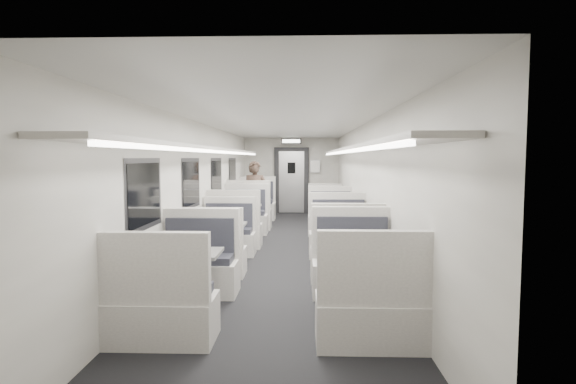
# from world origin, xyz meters

# --- Properties ---
(room) EXTENTS (3.24, 12.24, 2.64)m
(room) POSITION_xyz_m (0.00, 0.00, 1.20)
(room) COLOR black
(room) RESTS_ON ground
(booth_left_a) EXTENTS (1.13, 2.29, 1.23)m
(booth_left_a) POSITION_xyz_m (-1.00, 3.56, 0.41)
(booth_left_a) COLOR #AAA59F
(booth_left_a) RESTS_ON room
(booth_left_b) EXTENTS (1.07, 2.16, 1.16)m
(booth_left_b) POSITION_xyz_m (-1.00, 1.22, 0.39)
(booth_left_b) COLOR #AAA59F
(booth_left_b) RESTS_ON room
(booth_left_c) EXTENTS (0.97, 1.96, 1.05)m
(booth_left_c) POSITION_xyz_m (-1.00, -1.02, 0.35)
(booth_left_c) COLOR #AAA59F
(booth_left_c) RESTS_ON room
(booth_left_d) EXTENTS (1.02, 2.06, 1.10)m
(booth_left_d) POSITION_xyz_m (-1.00, -3.42, 0.37)
(booth_left_d) COLOR #AAA59F
(booth_left_d) RESTS_ON room
(booth_right_a) EXTENTS (0.96, 1.95, 1.04)m
(booth_right_a) POSITION_xyz_m (1.00, 3.52, 0.35)
(booth_right_a) COLOR #AAA59F
(booth_right_a) RESTS_ON room
(booth_right_b) EXTENTS (1.03, 2.09, 1.12)m
(booth_right_b) POSITION_xyz_m (1.00, 1.15, 0.37)
(booth_right_b) COLOR #AAA59F
(booth_right_b) RESTS_ON room
(booth_right_c) EXTENTS (1.05, 2.14, 1.14)m
(booth_right_c) POSITION_xyz_m (1.00, -1.15, 0.38)
(booth_right_c) COLOR #AAA59F
(booth_right_c) RESTS_ON room
(booth_right_d) EXTENTS (1.04, 2.11, 1.13)m
(booth_right_d) POSITION_xyz_m (1.00, -3.41, 0.38)
(booth_right_d) COLOR #AAA59F
(booth_right_d) RESTS_ON room
(passenger) EXTENTS (0.65, 0.46, 1.70)m
(passenger) POSITION_xyz_m (-0.81, 2.55, 0.85)
(passenger) COLOR black
(passenger) RESTS_ON room
(window_a) EXTENTS (0.02, 1.18, 0.84)m
(window_a) POSITION_xyz_m (-1.49, 3.40, 1.35)
(window_a) COLOR black
(window_a) RESTS_ON room
(window_b) EXTENTS (0.02, 1.18, 0.84)m
(window_b) POSITION_xyz_m (-1.49, 1.20, 1.35)
(window_b) COLOR black
(window_b) RESTS_ON room
(window_c) EXTENTS (0.02, 1.18, 0.84)m
(window_c) POSITION_xyz_m (-1.49, -1.00, 1.35)
(window_c) COLOR black
(window_c) RESTS_ON room
(window_d) EXTENTS (0.02, 1.18, 0.84)m
(window_d) POSITION_xyz_m (-1.49, -3.20, 1.35)
(window_d) COLOR black
(window_d) RESTS_ON room
(luggage_rack_left) EXTENTS (0.46, 10.40, 0.09)m
(luggage_rack_left) POSITION_xyz_m (-1.24, -0.30, 1.92)
(luggage_rack_left) COLOR #AAA59F
(luggage_rack_left) RESTS_ON room
(luggage_rack_right) EXTENTS (0.46, 10.40, 0.09)m
(luggage_rack_right) POSITION_xyz_m (1.24, -0.30, 1.92)
(luggage_rack_right) COLOR #AAA59F
(luggage_rack_right) RESTS_ON room
(vestibule_door) EXTENTS (1.10, 0.13, 2.10)m
(vestibule_door) POSITION_xyz_m (0.00, 5.93, 1.04)
(vestibule_door) COLOR black
(vestibule_door) RESTS_ON room
(exit_sign) EXTENTS (0.62, 0.12, 0.16)m
(exit_sign) POSITION_xyz_m (0.00, 5.44, 2.28)
(exit_sign) COLOR black
(exit_sign) RESTS_ON room
(wall_notice) EXTENTS (0.32, 0.02, 0.40)m
(wall_notice) POSITION_xyz_m (0.75, 5.92, 1.50)
(wall_notice) COLOR white
(wall_notice) RESTS_ON room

